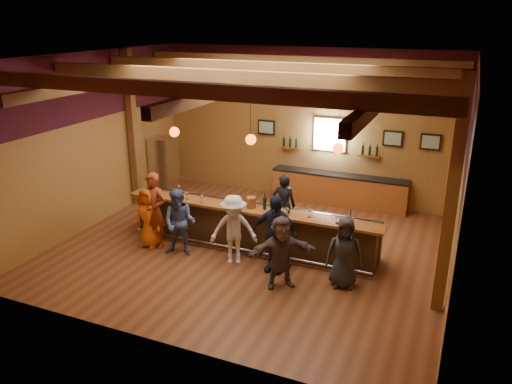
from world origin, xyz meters
TOP-DOWN VIEW (x-y plane):
  - room at (0.00, 0.06)m, footprint 9.04×9.00m
  - bar_counter at (0.02, 0.15)m, footprint 6.30×1.07m
  - back_bar_cabinet at (1.20, 3.72)m, footprint 4.00×0.52m
  - window at (0.80, 3.95)m, footprint 0.95×0.09m
  - framed_pictures at (1.67, 3.94)m, footprint 5.35×0.05m
  - wine_shelves at (0.80, 3.88)m, footprint 3.00×0.18m
  - pendant_lights at (0.00, 0.00)m, footprint 4.24×0.24m
  - stainless_fridge at (-4.10, 2.60)m, footprint 0.70×0.70m
  - customer_orange at (-2.34, -0.81)m, footprint 0.76×0.52m
  - customer_redvest at (-2.19, -0.79)m, footprint 0.71×0.50m
  - customer_denim at (-1.40, -0.94)m, footprint 0.89×0.75m
  - customer_white at (-0.07, -0.82)m, footprint 1.21×0.98m
  - customer_navy at (0.91, -0.82)m, footprint 1.05×0.46m
  - customer_brown at (1.27, -1.39)m, footprint 1.44×1.20m
  - customer_dark at (2.46, -0.89)m, footprint 0.84×0.66m
  - bartender at (0.45, 1.03)m, footprint 0.64×0.47m
  - ice_bucket at (0.05, -0.10)m, footprint 0.23×0.23m
  - bottle_a at (0.38, -0.09)m, footprint 0.08×0.08m
  - bottle_b at (0.97, -0.11)m, footprint 0.07×0.07m
  - glass_a at (-2.70, -0.22)m, footprint 0.09×0.09m
  - glass_b at (-1.91, -0.18)m, footprint 0.09×0.09m
  - glass_c at (-1.61, -0.20)m, footprint 0.08×0.08m
  - glass_d at (-1.16, -0.29)m, footprint 0.09×0.09m
  - glass_e at (-0.31, -0.16)m, footprint 0.08×0.08m
  - glass_f at (0.99, -0.25)m, footprint 0.08×0.08m
  - glass_g at (1.48, -0.15)m, footprint 0.08×0.08m
  - glass_h at (2.13, -0.25)m, footprint 0.09×0.09m

SIDE VIEW (x-z plane):
  - back_bar_cabinet at x=1.20m, z-range 0.00..0.95m
  - bar_counter at x=0.02m, z-range -0.03..1.08m
  - customer_orange at x=-2.34m, z-range 0.00..1.51m
  - customer_dark at x=2.46m, z-range 0.00..1.52m
  - customer_brown at x=1.27m, z-range 0.00..1.55m
  - customer_denim at x=-1.40m, z-range 0.00..1.61m
  - customer_white at x=-0.07m, z-range 0.00..1.63m
  - bartender at x=0.45m, z-range 0.00..1.64m
  - customer_navy at x=0.91m, z-range 0.00..1.77m
  - stainless_fridge at x=-4.10m, z-range 0.00..1.80m
  - customer_redvest at x=-2.19m, z-range 0.00..1.86m
  - bottle_b at x=0.97m, z-range 1.08..1.39m
  - glass_e at x=-0.31m, z-range 1.15..1.32m
  - ice_bucket at x=0.05m, z-range 1.11..1.36m
  - glass_c at x=-1.61m, z-range 1.15..1.33m
  - glass_f at x=0.99m, z-range 1.15..1.34m
  - glass_g at x=1.48m, z-range 1.15..1.34m
  - glass_b at x=-1.91m, z-range 1.15..1.34m
  - glass_h at x=2.13m, z-range 1.15..1.35m
  - glass_d at x=-1.16m, z-range 1.15..1.35m
  - glass_a at x=-2.70m, z-range 1.15..1.35m
  - bottle_a at x=0.38m, z-range 1.07..1.45m
  - wine_shelves at x=0.80m, z-range 1.47..1.77m
  - window at x=0.80m, z-range 1.57..2.52m
  - framed_pictures at x=1.67m, z-range 1.88..2.33m
  - pendant_lights at x=0.00m, z-range 2.02..3.39m
  - room at x=0.00m, z-range 0.95..5.47m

